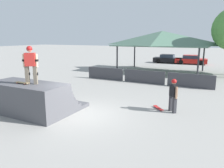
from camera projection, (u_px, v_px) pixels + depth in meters
ground_plane at (82, 114)px, 10.76m from camera, size 160.00×160.00×0.00m
quarter_pipe_ramp at (32, 99)px, 10.99m from camera, size 4.07×3.28×1.54m
skater_on_deck at (30, 62)px, 10.13m from camera, size 0.74×0.52×1.79m
skateboard_on_deck at (22, 83)px, 10.40m from camera, size 0.85×0.21×0.09m
bystander_walking at (173, 93)px, 10.89m from camera, size 0.53×0.56×1.71m
skateboard_on_ground at (158, 108)px, 11.55m from camera, size 0.71×0.73×0.09m
barrier_fence at (144, 77)px, 18.00m from camera, size 10.78×0.12×1.05m
pavilion_shelter at (162, 39)px, 23.34m from camera, size 9.63×5.98×4.39m
parked_car_black at (168, 59)px, 32.01m from camera, size 4.13×1.88×1.27m
parked_car_red at (191, 60)px, 30.75m from camera, size 4.41×2.15×1.27m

